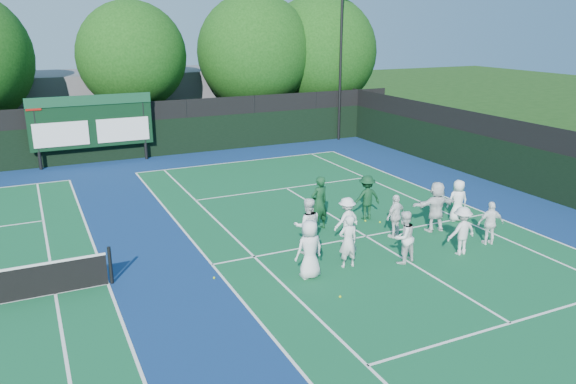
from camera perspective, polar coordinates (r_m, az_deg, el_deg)
name	(u,v)px	position (r m, az deg, el deg)	size (l,w,h in m)	color
ground	(383,247)	(18.62, 9.60, -5.49)	(120.00, 120.00, 0.00)	#16370F
court_apron	(195,268)	(17.06, -9.39, -7.62)	(34.00, 32.00, 0.01)	navy
near_court	(366,236)	(19.38, 7.92, -4.47)	(11.05, 23.85, 0.01)	#11532E
back_fence	(112,135)	(30.81, -17.42, 5.52)	(34.00, 0.08, 3.00)	black
divider_fence_right	(557,170)	(24.92, 25.70, 2.06)	(0.08, 32.00, 3.00)	black
scoreboard	(91,122)	(30.15, -19.35, 6.72)	(6.00, 0.21, 3.55)	black
clubhouse	(154,100)	(39.18, -13.44, 9.06)	(18.00, 6.00, 4.00)	#5D5D62
light_pole_right	(341,35)	(34.53, 5.43, 15.61)	(1.20, 0.30, 10.12)	black
tree_c	(134,59)	(34.21, -15.34, 12.94)	(6.17, 6.17, 8.26)	black
tree_d	(257,55)	(36.34, -3.21, 13.74)	(7.18, 7.18, 8.82)	black
tree_e	(321,55)	(38.34, 3.39, 13.70)	(7.46, 7.46, 8.84)	black
tennis_ball_0	(340,297)	(15.19, 5.32, -10.54)	(0.07, 0.07, 0.07)	#A9CA17
tennis_ball_1	(365,221)	(20.78, 7.87, -2.91)	(0.07, 0.07, 0.07)	#A9CA17
tennis_ball_3	(214,278)	(16.29, -7.52, -8.64)	(0.07, 0.07, 0.07)	#A9CA17
tennis_ball_5	(380,222)	(20.72, 9.32, -3.04)	(0.07, 0.07, 0.07)	#A9CA17
player_front_0	(310,249)	(15.93, 2.20, -5.84)	(0.84, 0.55, 1.72)	silver
player_front_1	(348,241)	(16.69, 6.13, -5.02)	(0.59, 0.39, 1.62)	silver
player_front_2	(404,237)	(17.26, 11.67, -4.51)	(0.80, 0.62, 1.64)	white
player_front_3	(462,231)	(18.34, 17.24, -3.79)	(1.01, 0.58, 1.56)	silver
player_front_4	(491,223)	(19.46, 19.88, -3.00)	(0.86, 0.36, 1.46)	white
player_back_0	(308,226)	(17.59, 1.99, -3.45)	(0.88, 0.68, 1.81)	white
player_back_1	(347,220)	(18.57, 5.98, -2.86)	(1.00, 0.57, 1.54)	white
player_back_2	(396,216)	(19.24, 10.88, -2.42)	(0.89, 0.37, 1.51)	white
player_back_3	(436,207)	(20.10, 14.81, -1.44)	(1.65, 0.53, 1.78)	white
player_back_4	(458,201)	(21.37, 16.87, -0.84)	(0.76, 0.49, 1.55)	white
coach_left	(319,203)	(19.57, 3.19, -1.13)	(0.71, 0.46, 1.94)	#103C1E
coach_right	(367,198)	(20.80, 8.00, -0.56)	(1.08, 0.62, 1.67)	#0F371C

